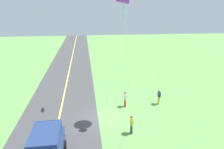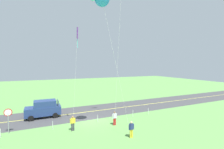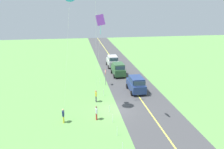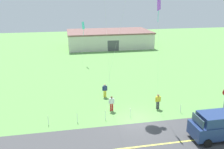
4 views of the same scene
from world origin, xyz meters
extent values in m
cube|color=#60994C|center=(0.00, 0.00, -0.05)|extent=(120.00, 120.00, 0.10)
cube|color=#424244|center=(0.00, -4.00, 0.00)|extent=(120.00, 7.00, 0.00)
cube|color=#E5E04C|center=(0.00, -4.00, 0.01)|extent=(120.00, 0.16, 0.00)
cube|color=navy|center=(5.25, -4.08, 1.84)|extent=(2.73, 1.75, 0.80)
cube|color=#334756|center=(6.34, -4.08, 1.84)|extent=(0.10, 1.62, 0.64)
cube|color=#334756|center=(3.63, -4.08, 1.84)|extent=(0.10, 1.62, 0.60)
cylinder|color=black|center=(4.07, -3.13, 0.34)|extent=(0.68, 0.22, 0.68)
cylinder|color=black|center=(4.07, -5.03, 0.34)|extent=(0.68, 0.22, 0.68)
cylinder|color=red|center=(-2.03, 2.34, 0.41)|extent=(0.16, 0.16, 0.82)
cylinder|color=red|center=(-1.85, 2.34, 0.41)|extent=(0.16, 0.16, 0.82)
cube|color=silver|center=(-1.94, 2.34, 1.10)|extent=(0.36, 0.22, 0.56)
cylinder|color=silver|center=(-2.18, 2.34, 1.05)|extent=(0.10, 0.10, 0.52)
cylinder|color=silver|center=(-1.70, 2.34, 1.05)|extent=(0.10, 0.10, 0.52)
sphere|color=brown|center=(-1.94, 2.34, 1.49)|extent=(0.22, 0.22, 0.22)
cylinder|color=#3F3F47|center=(2.67, 1.93, 0.41)|extent=(0.16, 0.16, 0.82)
cylinder|color=#3F3F47|center=(2.85, 1.93, 0.41)|extent=(0.16, 0.16, 0.82)
cube|color=yellow|center=(2.76, 1.93, 1.10)|extent=(0.36, 0.22, 0.56)
cylinder|color=yellow|center=(2.52, 1.93, 1.05)|extent=(0.10, 0.10, 0.52)
cylinder|color=yellow|center=(3.00, 1.93, 1.05)|extent=(0.10, 0.10, 0.52)
sphere|color=#9E704C|center=(2.76, 1.93, 1.49)|extent=(0.22, 0.22, 0.22)
cylinder|color=yellow|center=(-2.12, 5.88, 0.41)|extent=(0.16, 0.16, 0.82)
cylinder|color=yellow|center=(-1.94, 5.88, 0.41)|extent=(0.16, 0.16, 0.82)
cube|color=navy|center=(-2.03, 5.88, 1.10)|extent=(0.36, 0.22, 0.56)
cylinder|color=navy|center=(-2.27, 5.88, 1.05)|extent=(0.10, 0.10, 0.52)
cylinder|color=navy|center=(-1.79, 5.88, 1.05)|extent=(0.10, 0.10, 0.52)
sphere|color=#D8AD84|center=(-2.03, 5.88, 1.49)|extent=(0.22, 0.22, 0.22)
cylinder|color=silver|center=(-2.40, 2.28, 7.97)|extent=(0.94, 0.14, 15.94)
cylinder|color=silver|center=(2.39, 1.62, 5.20)|extent=(0.77, 0.64, 10.40)
cylinder|color=#4CD8D8|center=(2.01, 1.31, 9.50)|extent=(0.04, 0.04, 1.40)
cylinder|color=silver|center=(-0.81, 5.23, 6.52)|extent=(2.46, 1.31, 13.04)
cylinder|color=silver|center=(-7.99, 0.70, 0.45)|extent=(0.05, 0.05, 0.90)
cylinder|color=silver|center=(-5.44, 0.70, 0.45)|extent=(0.05, 0.05, 0.90)
cylinder|color=silver|center=(-2.86, 0.70, 0.45)|extent=(0.05, 0.05, 0.90)
cylinder|color=silver|center=(-0.46, 0.70, 0.45)|extent=(0.05, 0.05, 0.90)
cylinder|color=silver|center=(4.67, 0.70, 0.45)|extent=(0.05, 0.05, 0.90)
camera|label=1|loc=(16.73, -1.49, 9.46)|focal=33.42mm
camera|label=2|loc=(5.86, 18.68, 7.01)|focal=25.64mm
camera|label=3|loc=(-24.33, 4.29, 12.18)|focal=36.52mm
camera|label=4|loc=(-6.08, -19.18, 11.04)|focal=38.81mm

